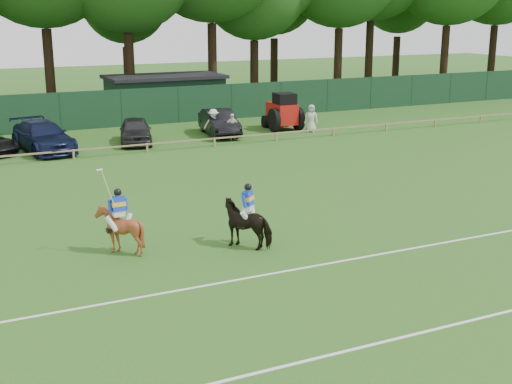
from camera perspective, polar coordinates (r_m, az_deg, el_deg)
ground at (r=21.69m, az=2.23°, el=-5.57°), size 160.00×160.00×0.00m
horse_dark at (r=22.59m, az=-0.66°, el=-2.63°), size 1.86×1.93×1.56m
horse_chestnut at (r=22.38m, az=-11.30°, el=-3.09°), size 1.28×1.44×1.56m
sedan_navy at (r=39.67m, az=-17.33°, el=4.43°), size 3.25×5.97×1.64m
hatch_grey at (r=40.79m, az=-10.01°, el=5.06°), size 2.84×4.75×1.51m
estate_black at (r=42.89m, az=-3.07°, el=5.80°), size 2.35×5.01×1.59m
spectator_left at (r=41.92m, az=-3.57°, el=5.71°), size 1.31×1.03×1.78m
spectator_mid at (r=41.38m, az=-2.02°, el=5.47°), size 0.98×0.53×1.58m
spectator_right at (r=44.13m, az=4.62°, el=6.14°), size 1.02×0.94×1.75m
rider_dark at (r=22.38m, az=-0.64°, el=-0.89°), size 0.79×0.73×1.41m
rider_chestnut at (r=22.16m, az=-11.39°, el=-1.33°), size 0.94×0.57×2.05m
pitch_lines at (r=18.89m, az=7.22°, el=-8.88°), size 60.00×5.10×0.01m
pitch_rail at (r=37.87m, az=-10.52°, el=3.81°), size 62.10×0.10×0.50m
perimeter_fence at (r=46.39m, az=-13.52°, el=6.67°), size 92.08×0.08×2.50m
utility_shed at (r=50.76m, az=-7.60°, el=7.96°), size 8.40×4.40×3.04m
tree_row at (r=54.72m, az=-13.19°, el=6.57°), size 96.00×12.00×21.00m
tractor at (r=44.87m, az=2.26°, el=6.66°), size 2.11×2.99×2.42m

